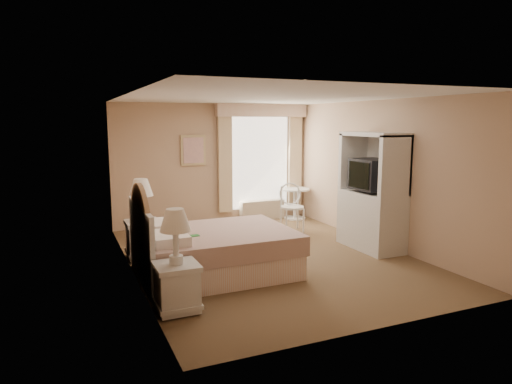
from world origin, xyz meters
name	(u,v)px	position (x,y,z in m)	size (l,w,h in m)	color
room	(269,179)	(0.00, 0.00, 1.25)	(4.21, 5.51, 2.51)	brown
window	(261,158)	(1.05, 2.65, 1.34)	(2.05, 0.22, 2.51)	white
framed_art	(193,150)	(-0.45, 2.71, 1.55)	(0.52, 0.04, 0.62)	tan
bed	(209,250)	(-1.12, -0.42, 0.35)	(2.12, 1.64, 1.45)	#DFAD91
nightstand_near	(177,274)	(-1.84, -1.49, 0.44)	(0.48, 0.48, 1.17)	silver
nightstand_far	(143,229)	(-1.84, 0.76, 0.47)	(0.51, 0.51, 1.24)	silver
round_table	(295,198)	(1.75, 2.40, 0.45)	(0.64, 0.64, 0.68)	silver
cafe_chair	(291,203)	(1.17, 1.47, 0.54)	(0.52, 0.52, 0.94)	silver
armoire	(372,201)	(1.81, -0.21, 0.81)	(0.59, 1.18, 1.96)	silver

